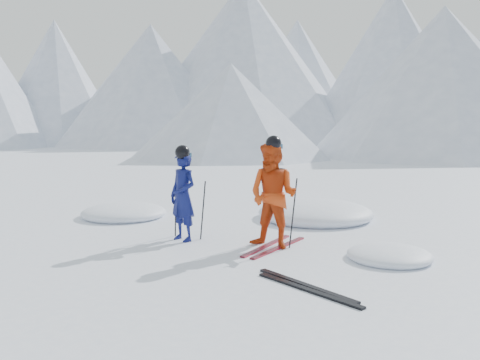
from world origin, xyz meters
The scene contains 12 objects.
ground centered at (0.00, 0.00, 0.00)m, with size 160.00×160.00×0.00m, color white.
skier_blue centered at (-2.77, 0.07, 0.79)m, with size 0.58×0.38×1.59m, color #0D1351.
skier_red centered at (-1.18, 0.50, 0.88)m, with size 0.86×0.67×1.77m, color #CB3E10.
pole_blue_left centered at (-3.07, 0.22, 0.53)m, with size 0.02×0.02×1.06m, color black.
pole_blue_right centered at (-2.52, 0.32, 0.53)m, with size 0.02×0.02×1.06m, color black.
pole_red_left centered at (-1.48, 0.75, 0.59)m, with size 0.02×0.02×1.18m, color black.
pole_red_right centered at (-0.88, 0.65, 0.59)m, with size 0.02×0.02×1.18m, color black.
ski_worn_left centered at (-1.30, 0.50, 0.01)m, with size 0.09×1.70×0.03m, color black.
ski_worn_right centered at (-1.06, 0.50, 0.01)m, with size 0.09×1.70×0.03m, color black.
ski_loose_a centered at (0.18, -1.04, 0.01)m, with size 0.09×1.70×0.03m, color black.
ski_loose_b centered at (0.28, -1.19, 0.01)m, with size 0.09×1.70×0.03m, color black.
snow_lumps centered at (-2.45, 2.44, 0.00)m, with size 7.60×4.32×0.55m.
Camera 1 is at (2.95, -6.77, 2.10)m, focal length 38.00 mm.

